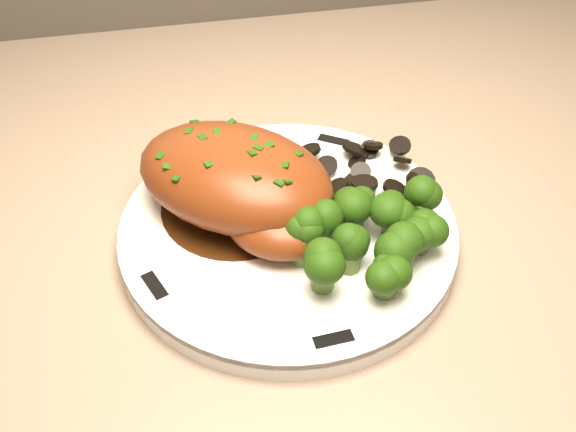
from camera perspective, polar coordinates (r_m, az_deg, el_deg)
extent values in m
cube|color=brown|center=(1.06, 16.54, -14.65)|extent=(1.99, 0.65, 0.85)
cylinder|color=white|center=(0.58, 0.00, -1.37)|extent=(0.34, 0.34, 0.02)
cube|color=black|center=(0.65, 3.61, 5.97)|extent=(0.03, 0.02, 0.00)
cube|color=black|center=(0.63, -8.30, 3.92)|extent=(0.03, 0.03, 0.00)
cube|color=black|center=(0.53, -10.50, -5.44)|extent=(0.02, 0.03, 0.00)
cube|color=black|center=(0.50, 3.61, -9.71)|extent=(0.03, 0.01, 0.00)
cube|color=black|center=(0.58, 11.59, -1.03)|extent=(0.02, 0.03, 0.00)
cylinder|color=#341A09|center=(0.59, -4.06, 0.76)|extent=(0.12, 0.12, 0.00)
ellipsoid|color=brown|center=(0.56, -4.22, 3.10)|extent=(0.20, 0.19, 0.06)
ellipsoid|color=brown|center=(0.54, -1.11, -0.99)|extent=(0.09, 0.09, 0.03)
cube|color=#1C430E|center=(0.57, -8.36, 6.66)|extent=(0.01, 0.01, 0.00)
cube|color=#1C430E|center=(0.56, -6.71, 6.52)|extent=(0.01, 0.01, 0.00)
cube|color=#1C430E|center=(0.55, -4.99, 6.17)|extent=(0.01, 0.01, 0.00)
cube|color=#1C430E|center=(0.54, -3.20, 5.64)|extent=(0.01, 0.01, 0.00)
cube|color=#1C430E|center=(0.54, -1.37, 4.93)|extent=(0.01, 0.01, 0.00)
cube|color=#1C430E|center=(0.53, 0.51, 4.02)|extent=(0.01, 0.01, 0.00)
cylinder|color=black|center=(0.62, 9.20, 3.57)|extent=(0.02, 0.02, 0.01)
cylinder|color=black|center=(0.63, 8.90, 4.16)|extent=(0.02, 0.02, 0.01)
cylinder|color=black|center=(0.63, 8.36, 4.69)|extent=(0.02, 0.02, 0.01)
cylinder|color=black|center=(0.63, 7.54, 4.44)|extent=(0.02, 0.02, 0.01)
cylinder|color=black|center=(0.63, 6.69, 4.75)|extent=(0.02, 0.02, 0.01)
cylinder|color=black|center=(0.63, 5.79, 4.93)|extent=(0.02, 0.02, 0.01)
cylinder|color=black|center=(0.63, 4.88, 4.32)|extent=(0.02, 0.02, 0.01)
cylinder|color=black|center=(0.62, 4.15, 4.26)|extent=(0.03, 0.03, 0.00)
cylinder|color=black|center=(0.61, 3.62, 4.13)|extent=(0.03, 0.03, 0.01)
cylinder|color=black|center=(0.61, 3.30, 3.27)|extent=(0.02, 0.02, 0.02)
cylinder|color=black|center=(0.61, 3.31, 3.07)|extent=(0.02, 0.02, 0.01)
cylinder|color=black|center=(0.60, 3.63, 2.91)|extent=(0.03, 0.03, 0.01)
cylinder|color=black|center=(0.60, 4.17, 2.13)|extent=(0.03, 0.03, 0.01)
cylinder|color=black|center=(0.60, 4.98, 2.14)|extent=(0.03, 0.03, 0.01)
cylinder|color=black|center=(0.59, 5.93, 2.28)|extent=(0.03, 0.03, 0.02)
cylinder|color=black|center=(0.60, 6.85, 1.89)|extent=(0.02, 0.03, 0.02)
cylinder|color=black|center=(0.60, 7.78, 2.30)|extent=(0.03, 0.03, 0.01)
cylinder|color=black|center=(0.60, 8.55, 2.82)|extent=(0.03, 0.03, 0.01)
cylinder|color=black|center=(0.61, 9.01, 2.74)|extent=(0.03, 0.03, 0.02)
cylinder|color=black|center=(0.62, 9.28, 3.38)|extent=(0.03, 0.03, 0.01)
cylinder|color=olive|center=(0.55, 2.62, -1.10)|extent=(0.02, 0.02, 0.02)
sphere|color=black|center=(0.54, 2.67, 0.05)|extent=(0.03, 0.03, 0.03)
cylinder|color=olive|center=(0.56, 5.19, -0.05)|extent=(0.02, 0.02, 0.02)
sphere|color=black|center=(0.55, 5.29, 1.09)|extent=(0.03, 0.03, 0.03)
cylinder|color=olive|center=(0.56, 8.33, -0.64)|extent=(0.02, 0.02, 0.02)
sphere|color=black|center=(0.55, 8.49, 0.49)|extent=(0.03, 0.03, 0.03)
cylinder|color=olive|center=(0.53, 4.89, -3.32)|extent=(0.02, 0.02, 0.02)
sphere|color=black|center=(0.52, 4.99, -2.18)|extent=(0.03, 0.03, 0.03)
cylinder|color=olive|center=(0.54, 8.41, -3.17)|extent=(0.02, 0.02, 0.02)
sphere|color=black|center=(0.52, 8.58, -2.03)|extent=(0.03, 0.03, 0.03)
cylinder|color=olive|center=(0.55, 10.29, -1.77)|extent=(0.02, 0.02, 0.02)
sphere|color=black|center=(0.54, 10.49, -0.64)|extent=(0.03, 0.03, 0.03)
cylinder|color=olive|center=(0.52, 2.77, -4.81)|extent=(0.02, 0.02, 0.02)
sphere|color=black|center=(0.51, 2.83, -3.66)|extent=(0.03, 0.03, 0.03)
cylinder|color=olive|center=(0.52, 7.69, -5.24)|extent=(0.02, 0.02, 0.02)
sphere|color=black|center=(0.51, 7.85, -4.10)|extent=(0.03, 0.03, 0.03)
cylinder|color=olive|center=(0.53, 1.11, -2.75)|extent=(0.02, 0.02, 0.02)
sphere|color=black|center=(0.52, 1.14, -1.60)|extent=(0.03, 0.03, 0.03)
cylinder|color=olive|center=(0.57, 10.43, -0.01)|extent=(0.02, 0.02, 0.02)
sphere|color=black|center=(0.56, 10.63, 1.12)|extent=(0.03, 0.03, 0.03)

